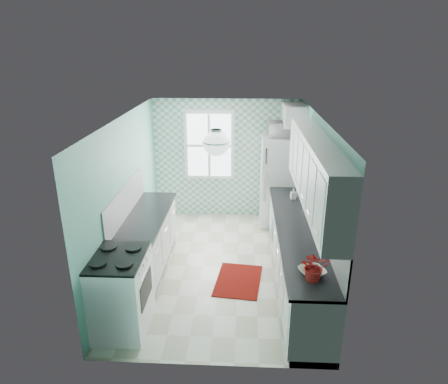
{
  "coord_description": "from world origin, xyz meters",
  "views": [
    {
      "loc": [
        0.35,
        -5.84,
        3.55
      ],
      "look_at": [
        0.05,
        0.25,
        1.25
      ],
      "focal_mm": 32.0,
      "sensor_mm": 36.0,
      "label": 1
    }
  ],
  "objects_px": {
    "fridge": "(280,181)",
    "microwave": "(283,130)",
    "ceiling_light": "(216,143)",
    "stove": "(120,291)",
    "potted_plant": "(315,266)",
    "sink": "(293,208)",
    "fruit_bowl": "(312,272)"
  },
  "relations": [
    {
      "from": "potted_plant",
      "to": "ceiling_light",
      "type": "bearing_deg",
      "value": 140.32
    },
    {
      "from": "fridge",
      "to": "sink",
      "type": "height_order",
      "value": "fridge"
    },
    {
      "from": "sink",
      "to": "fruit_bowl",
      "type": "xyz_separation_m",
      "value": [
        -0.0,
        -2.07,
        0.05
      ]
    },
    {
      "from": "fridge",
      "to": "sink",
      "type": "distance_m",
      "value": 1.44
    },
    {
      "from": "stove",
      "to": "microwave",
      "type": "bearing_deg",
      "value": 53.11
    },
    {
      "from": "sink",
      "to": "fruit_bowl",
      "type": "bearing_deg",
      "value": -89.99
    },
    {
      "from": "stove",
      "to": "fruit_bowl",
      "type": "relative_size",
      "value": 3.42
    },
    {
      "from": "potted_plant",
      "to": "stove",
      "type": "bearing_deg",
      "value": 174.52
    },
    {
      "from": "ceiling_light",
      "to": "microwave",
      "type": "xyz_separation_m",
      "value": [
        1.11,
        2.62,
        -0.36
      ]
    },
    {
      "from": "potted_plant",
      "to": "microwave",
      "type": "xyz_separation_m",
      "value": [
        -0.09,
        3.62,
        0.84
      ]
    },
    {
      "from": "sink",
      "to": "stove",
      "type": "bearing_deg",
      "value": -140.75
    },
    {
      "from": "microwave",
      "to": "ceiling_light",
      "type": "bearing_deg",
      "value": 70.33
    },
    {
      "from": "fruit_bowl",
      "to": "potted_plant",
      "type": "xyz_separation_m",
      "value": [
        0.0,
        -0.12,
        0.14
      ]
    },
    {
      "from": "stove",
      "to": "potted_plant",
      "type": "relative_size",
      "value": 2.86
    },
    {
      "from": "fridge",
      "to": "microwave",
      "type": "distance_m",
      "value": 1.06
    },
    {
      "from": "sink",
      "to": "ceiling_light",
      "type": "bearing_deg",
      "value": -135.22
    },
    {
      "from": "fridge",
      "to": "fruit_bowl",
      "type": "height_order",
      "value": "fridge"
    },
    {
      "from": "potted_plant",
      "to": "sink",
      "type": "bearing_deg",
      "value": 89.9
    },
    {
      "from": "potted_plant",
      "to": "microwave",
      "type": "relative_size",
      "value": 0.67
    },
    {
      "from": "stove",
      "to": "potted_plant",
      "type": "height_order",
      "value": "potted_plant"
    },
    {
      "from": "microwave",
      "to": "fruit_bowl",
      "type": "bearing_deg",
      "value": 94.73
    },
    {
      "from": "sink",
      "to": "fruit_bowl",
      "type": "relative_size",
      "value": 1.75
    },
    {
      "from": "fridge",
      "to": "stove",
      "type": "xyz_separation_m",
      "value": [
        -2.31,
        -3.39,
        -0.37
      ]
    },
    {
      "from": "fridge",
      "to": "microwave",
      "type": "xyz_separation_m",
      "value": [
        0.0,
        0.0,
        1.06
      ]
    },
    {
      "from": "stove",
      "to": "potted_plant",
      "type": "distance_m",
      "value": 2.48
    },
    {
      "from": "ceiling_light",
      "to": "fruit_bowl",
      "type": "distance_m",
      "value": 2.0
    },
    {
      "from": "stove",
      "to": "sink",
      "type": "xyz_separation_m",
      "value": [
        2.4,
        1.96,
        0.39
      ]
    },
    {
      "from": "sink",
      "to": "microwave",
      "type": "xyz_separation_m",
      "value": [
        -0.09,
        1.43,
        1.04
      ]
    },
    {
      "from": "sink",
      "to": "fridge",
      "type": "bearing_deg",
      "value": 93.86
    },
    {
      "from": "ceiling_light",
      "to": "potted_plant",
      "type": "distance_m",
      "value": 1.97
    },
    {
      "from": "fruit_bowl",
      "to": "microwave",
      "type": "relative_size",
      "value": 0.56
    },
    {
      "from": "stove",
      "to": "sink",
      "type": "height_order",
      "value": "sink"
    }
  ]
}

